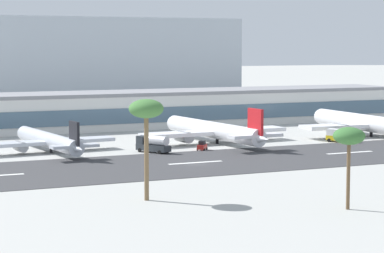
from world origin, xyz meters
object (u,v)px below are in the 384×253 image
at_px(palm_tree_1, 146,112).
at_px(palm_tree_3, 349,138).
at_px(distant_hotel_block, 82,59).
at_px(service_baggage_tug_1, 202,146).
at_px(service_fuel_truck_0, 153,144).
at_px(airliner_red_tail_gate_1, 217,131).
at_px(airliner_black_tail_gate_0, 51,141).
at_px(terminal_building, 148,109).
at_px(airliner_blue_tail_gate_2, 371,124).
at_px(service_box_truck_2, 339,135).

relative_size(palm_tree_1, palm_tree_3, 1.30).
xyz_separation_m(distant_hotel_block, service_baggage_tug_1, (-23.33, -174.83, -16.98)).
bearing_deg(service_fuel_truck_0, airliner_red_tail_gate_1, -91.99).
xyz_separation_m(airliner_black_tail_gate_0, airliner_red_tail_gate_1, (41.56, -0.16, 0.49)).
relative_size(terminal_building, palm_tree_3, 13.42).
height_order(airliner_black_tail_gate_0, airliner_blue_tail_gate_2, airliner_blue_tail_gate_2).
bearing_deg(airliner_red_tail_gate_1, terminal_building, -4.57).
xyz_separation_m(airliner_blue_tail_gate_2, palm_tree_1, (-85.90, -58.24, 10.40)).
distance_m(terminal_building, service_baggage_tug_1, 57.29).
relative_size(airliner_red_tail_gate_1, airliner_blue_tail_gate_2, 0.92).
bearing_deg(service_box_truck_2, service_baggage_tug_1, -124.22).
distance_m(service_baggage_tug_1, palm_tree_3, 71.50).
relative_size(distant_hotel_block, airliner_blue_tail_gate_2, 2.68).
bearing_deg(palm_tree_1, distant_hotel_block, 75.90).
height_order(terminal_building, distant_hotel_block, distant_hotel_block).
xyz_separation_m(service_fuel_truck_0, service_box_truck_2, (49.75, -0.33, -0.24)).
bearing_deg(terminal_building, service_baggage_tug_1, -98.52).
bearing_deg(airliner_red_tail_gate_1, palm_tree_3, 163.00).
distance_m(airliner_black_tail_gate_0, service_baggage_tug_1, 34.55).
distance_m(airliner_red_tail_gate_1, palm_tree_1, 75.17).
relative_size(service_box_truck_2, palm_tree_1, 0.40).
bearing_deg(terminal_building, palm_tree_1, -111.24).
relative_size(airliner_blue_tail_gate_2, service_baggage_tug_1, 14.74).
xyz_separation_m(distant_hotel_block, palm_tree_3, (-32.31, -245.12, -7.40)).
xyz_separation_m(distant_hotel_block, airliner_red_tail_gate_1, (-14.78, -164.95, -14.89)).
bearing_deg(service_box_truck_2, palm_tree_1, -88.45).
relative_size(terminal_building, palm_tree_1, 10.33).
distance_m(airliner_black_tail_gate_0, palm_tree_3, 84.22).
bearing_deg(airliner_black_tail_gate_0, service_fuel_truck_0, -120.01).
xyz_separation_m(terminal_building, palm_tree_1, (-41.98, -108.00, 8.49)).
height_order(airliner_blue_tail_gate_2, service_box_truck_2, airliner_blue_tail_gate_2).
height_order(airliner_blue_tail_gate_2, service_baggage_tug_1, airliner_blue_tail_gate_2).
height_order(service_fuel_truck_0, service_baggage_tug_1, service_fuel_truck_0).
bearing_deg(palm_tree_1, terminal_building, 68.76).
bearing_deg(service_box_truck_2, palm_tree_3, -67.94).
relative_size(service_fuel_truck_0, palm_tree_1, 0.55).
bearing_deg(airliner_black_tail_gate_0, service_baggage_tug_1, -112.33).
distance_m(airliner_red_tail_gate_1, service_box_truck_2, 30.86).
distance_m(airliner_blue_tail_gate_2, service_baggage_tug_1, 52.87).
bearing_deg(palm_tree_3, terminal_building, 82.17).
bearing_deg(service_fuel_truck_0, service_baggage_tug_1, -118.73).
height_order(service_baggage_tug_1, service_box_truck_2, service_box_truck_2).
height_order(terminal_building, airliner_black_tail_gate_0, terminal_building).
height_order(distant_hotel_block, airliner_blue_tail_gate_2, distant_hotel_block).
bearing_deg(palm_tree_3, service_baggage_tug_1, 82.72).
height_order(airliner_blue_tail_gate_2, palm_tree_1, palm_tree_1).
distance_m(airliner_black_tail_gate_0, airliner_blue_tail_gate_2, 85.47).
bearing_deg(service_box_truck_2, airliner_red_tail_gate_1, -142.87).
bearing_deg(terminal_building, airliner_blue_tail_gate_2, -48.57).
relative_size(service_fuel_truck_0, service_baggage_tug_1, 2.52).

